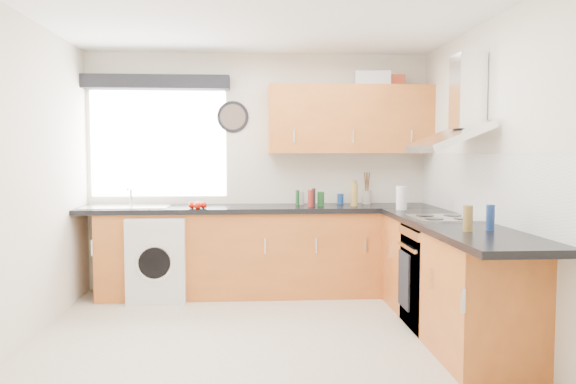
{
  "coord_description": "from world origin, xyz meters",
  "views": [
    {
      "loc": [
        -0.09,
        -4.2,
        1.45
      ],
      "look_at": [
        0.25,
        0.85,
        1.1
      ],
      "focal_mm": 35.0,
      "sensor_mm": 36.0,
      "label": 1
    }
  ],
  "objects": [
    {
      "name": "ground_plane",
      "position": [
        0.0,
        0.0,
        0.0
      ],
      "size": [
        3.6,
        3.6,
        0.0
      ],
      "primitive_type": "plane",
      "color": "beige"
    },
    {
      "name": "ceiling",
      "position": [
        0.0,
        0.0,
        2.5
      ],
      "size": [
        3.6,
        3.6,
        0.02
      ],
      "primitive_type": "cube",
      "color": "white",
      "rests_on": "wall_back"
    },
    {
      "name": "wall_back",
      "position": [
        0.0,
        1.8,
        1.25
      ],
      "size": [
        3.6,
        0.02,
        2.5
      ],
      "primitive_type": "cube",
      "color": "silver",
      "rests_on": "ground_plane"
    },
    {
      "name": "wall_front",
      "position": [
        0.0,
        -1.8,
        1.25
      ],
      "size": [
        3.6,
        0.02,
        2.5
      ],
      "primitive_type": "cube",
      "color": "silver",
      "rests_on": "ground_plane"
    },
    {
      "name": "wall_left",
      "position": [
        -1.8,
        0.0,
        1.25
      ],
      "size": [
        0.02,
        3.6,
        2.5
      ],
      "primitive_type": "cube",
      "color": "silver",
      "rests_on": "ground_plane"
    },
    {
      "name": "wall_right",
      "position": [
        1.8,
        0.0,
        1.25
      ],
      "size": [
        0.02,
        3.6,
        2.5
      ],
      "primitive_type": "cube",
      "color": "silver",
      "rests_on": "ground_plane"
    },
    {
      "name": "window",
      "position": [
        -1.05,
        1.79,
        1.55
      ],
      "size": [
        1.4,
        0.02,
        1.1
      ],
      "primitive_type": "cube",
      "color": "silver",
      "rests_on": "wall_back"
    },
    {
      "name": "window_blind",
      "position": [
        -1.05,
        1.7,
        2.18
      ],
      "size": [
        1.5,
        0.18,
        0.14
      ],
      "primitive_type": "cube",
      "color": "black",
      "rests_on": "wall_back"
    },
    {
      "name": "splashback",
      "position": [
        1.79,
        0.3,
        1.18
      ],
      "size": [
        0.01,
        3.0,
        0.54
      ],
      "primitive_type": "cube",
      "color": "white",
      "rests_on": "wall_right"
    },
    {
      "name": "base_cab_back",
      "position": [
        -0.1,
        1.51,
        0.43
      ],
      "size": [
        3.0,
        0.58,
        0.86
      ],
      "primitive_type": "cube",
      "color": "#A85520",
      "rests_on": "ground_plane"
    },
    {
      "name": "base_cab_corner",
      "position": [
        1.5,
        1.5,
        0.43
      ],
      "size": [
        0.6,
        0.6,
        0.86
      ],
      "primitive_type": "cube",
      "color": "#A85520",
      "rests_on": "ground_plane"
    },
    {
      "name": "base_cab_right",
      "position": [
        1.51,
        0.15,
        0.43
      ],
      "size": [
        0.58,
        2.1,
        0.86
      ],
      "primitive_type": "cube",
      "color": "#A85520",
      "rests_on": "ground_plane"
    },
    {
      "name": "worktop_back",
      "position": [
        0.0,
        1.5,
        0.89
      ],
      "size": [
        3.6,
        0.62,
        0.05
      ],
      "primitive_type": "cube",
      "color": "black",
      "rests_on": "base_cab_back"
    },
    {
      "name": "worktop_right",
      "position": [
        1.5,
        0.0,
        0.89
      ],
      "size": [
        0.62,
        2.42,
        0.05
      ],
      "primitive_type": "cube",
      "color": "black",
      "rests_on": "base_cab_right"
    },
    {
      "name": "sink",
      "position": [
        -1.33,
        1.5,
        0.95
      ],
      "size": [
        0.84,
        0.46,
        0.1
      ],
      "primitive_type": null,
      "color": "silver",
      "rests_on": "worktop_back"
    },
    {
      "name": "oven",
      "position": [
        1.5,
        0.3,
        0.42
      ],
      "size": [
        0.56,
        0.58,
        0.85
      ],
      "primitive_type": "cube",
      "color": "black",
      "rests_on": "ground_plane"
    },
    {
      "name": "hob_plate",
      "position": [
        1.5,
        0.3,
        0.92
      ],
      "size": [
        0.52,
        0.52,
        0.01
      ],
      "primitive_type": "cube",
      "color": "silver",
      "rests_on": "worktop_right"
    },
    {
      "name": "extractor_hood",
      "position": [
        1.6,
        0.3,
        1.77
      ],
      "size": [
        0.52,
        0.78,
        0.66
      ],
      "primitive_type": null,
      "color": "silver",
      "rests_on": "wall_right"
    },
    {
      "name": "upper_cabinets",
      "position": [
        0.95,
        1.62,
        1.8
      ],
      "size": [
        1.7,
        0.35,
        0.7
      ],
      "primitive_type": "cube",
      "color": "#A85520",
      "rests_on": "wall_back"
    },
    {
      "name": "washing_machine",
      "position": [
        -1.0,
        1.4,
        0.41
      ],
      "size": [
        0.56,
        0.54,
        0.83
      ],
      "primitive_type": "cube",
      "rotation": [
        0.0,
        0.0,
        0.0
      ],
      "color": "silver",
      "rests_on": "ground_plane"
    },
    {
      "name": "wall_clock",
      "position": [
        -0.27,
        1.78,
        1.83
      ],
      "size": [
        0.33,
        0.04,
        0.33
      ],
      "primitive_type": "cylinder",
      "rotation": [
        1.57,
        0.0,
        0.0
      ],
      "color": "black",
      "rests_on": "wall_back"
    },
    {
      "name": "casserole",
      "position": [
        1.2,
        1.72,
        2.23
      ],
      "size": [
        0.39,
        0.31,
        0.15
      ],
      "primitive_type": "cube",
      "rotation": [
        0.0,
        0.0,
        -0.11
      ],
      "color": "silver",
      "rests_on": "upper_cabinets"
    },
    {
      "name": "storage_box",
      "position": [
        1.39,
        1.72,
        2.21
      ],
      "size": [
        0.27,
        0.22,
        0.12
      ],
      "primitive_type": "cube",
      "rotation": [
        0.0,
        0.0,
        -0.02
      ],
      "color": "#B43F25",
      "rests_on": "upper_cabinets"
    },
    {
      "name": "utensil_pot",
      "position": [
        1.15,
        1.7,
        0.98
      ],
      "size": [
        0.11,
        0.11,
        0.14
      ],
      "primitive_type": "cylinder",
      "rotation": [
        0.0,
        0.0,
        -0.11
      ],
      "color": "#A28E84",
      "rests_on": "worktop_back"
    },
    {
      "name": "kitchen_roll",
      "position": [
        1.35,
        1.05,
        1.02
      ],
      "size": [
        0.12,
        0.12,
        0.23
      ],
      "primitive_type": "cylinder",
      "rotation": [
        0.0,
        0.0,
        -0.15
      ],
      "color": "silver",
      "rests_on": "worktop_right"
    },
    {
      "name": "tomato_cluster",
      "position": [
        -0.6,
        1.3,
        0.94
      ],
      "size": [
        0.18,
        0.18,
        0.07
      ],
      "primitive_type": null,
      "rotation": [
        0.0,
        0.0,
        0.24
      ],
      "color": "#BD1103",
      "rests_on": "worktop_back"
    },
    {
      "name": "jar_0",
      "position": [
        0.52,
        1.41,
        1.0
      ],
      "size": [
        0.06,
        0.06,
        0.17
      ],
      "primitive_type": "cylinder",
      "color": "maroon",
      "rests_on": "worktop_back"
    },
    {
      "name": "jar_1",
      "position": [
        0.97,
        1.45,
        1.03
      ],
      "size": [
        0.07,
        0.07,
        0.23
      ],
      "primitive_type": "cylinder",
      "color": "olive",
      "rests_on": "worktop_back"
    },
    {
      "name": "jar_2",
      "position": [
        0.55,
        1.43,
        1.0
      ],
      "size": [
        0.04,
        0.04,
        0.18
      ],
      "primitive_type": "cylinder",
      "color": "black",
      "rests_on": "worktop_back"
    },
    {
      "name": "jar_3",
      "position": [
        0.96,
        1.46,
        1.04
      ],
      "size": [
        0.06,
        0.06,
        0.26
      ],
      "primitive_type": "cylinder",
      "color": "olive",
      "rests_on": "worktop_back"
    },
    {
      "name": "jar_4",
      "position": [
        0.4,
        1.59,
        0.99
      ],
      "size": [
        0.04,
        0.04,
        0.16
      ],
      "primitive_type": "cylinder",
      "color": "#194720",
      "rests_on": "worktop_back"
    },
    {
      "name": "jar_5",
      "position": [
        0.62,
        1.46,
        0.98
      ],
      "size": [
        0.07,
        0.07,
        0.15
      ],
      "primitive_type": "cylinder",
      "color": "#174219",
      "rests_on": "worktop_back"
    },
    {
      "name": "jar_6",
      "position": [
        0.45,
        1.67,
        0.98
      ],
      "size": [
        0.05,
        0.05,
        0.13
      ],
      "primitive_type": "cylinder",
      "color": "#A1948A",
      "rests_on": "worktop_back"
    },
    {
      "name": "jar_7",
      "position": [
        0.87,
        1.7,
        0.96
      ],
      "size": [
        0.07,
        0.07,
        0.11
      ],
      "primitive_type": "cylinder",
      "color": "navy",
      "rests_on": "worktop_back"
    },
    {
      "name": "bottle_0",
      "position": [
        1.42,
        -0.43,
        1.0
      ],
      "size": [
        0.07,
        0.07,
        0.18
      ],
      "primitive_type": "cylinder",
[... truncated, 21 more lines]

